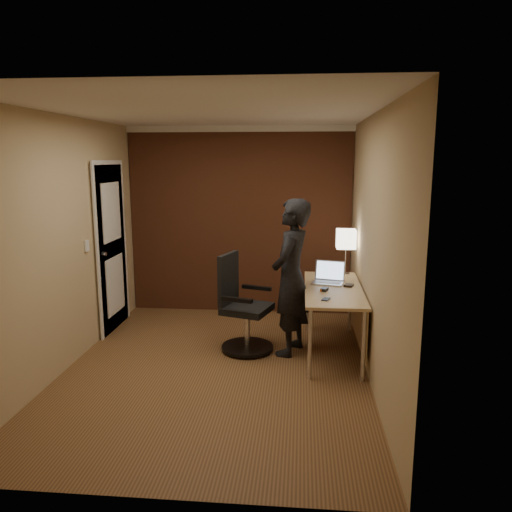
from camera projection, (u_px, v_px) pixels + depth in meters
name	position (u px, v px, depth m)	size (l,w,h in m)	color
room	(214.00, 216.00, 6.31)	(4.00, 4.00, 4.00)	brown
desk	(340.00, 299.00, 5.32)	(0.60, 1.50, 0.73)	tan
desk_lamp	(346.00, 240.00, 5.84)	(0.22, 0.22, 0.54)	silver
laptop	(329.00, 277.00, 5.52)	(0.38, 0.33, 0.23)	silver
mouse	(324.00, 289.00, 5.16)	(0.06, 0.10, 0.03)	black
phone	(326.00, 299.00, 4.84)	(0.06, 0.12, 0.01)	black
wallet	(349.00, 285.00, 5.35)	(0.09, 0.11, 0.02)	black
office_chair	(242.00, 309.00, 5.43)	(0.60, 0.66, 1.05)	black
person	(291.00, 277.00, 5.29)	(0.61, 0.40, 1.67)	black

